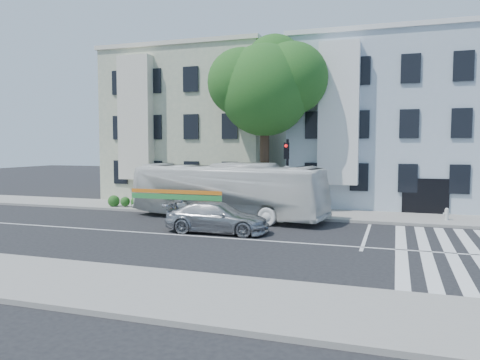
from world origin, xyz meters
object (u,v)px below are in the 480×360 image
at_px(fire_hydrant, 447,214).
at_px(sedan, 217,217).
at_px(traffic_signal, 287,168).
at_px(bus, 227,191).

bearing_deg(fire_hydrant, sedan, -148.79).
bearing_deg(traffic_signal, bus, 179.00).
bearing_deg(bus, fire_hydrant, -70.02).
relative_size(sedan, traffic_signal, 1.11).
bearing_deg(bus, traffic_signal, -68.89).
height_order(traffic_signal, fire_hydrant, traffic_signal).
bearing_deg(fire_hydrant, bus, -168.36).
height_order(sedan, fire_hydrant, sedan).
bearing_deg(traffic_signal, fire_hydrant, -2.58).
height_order(bus, fire_hydrant, bus).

